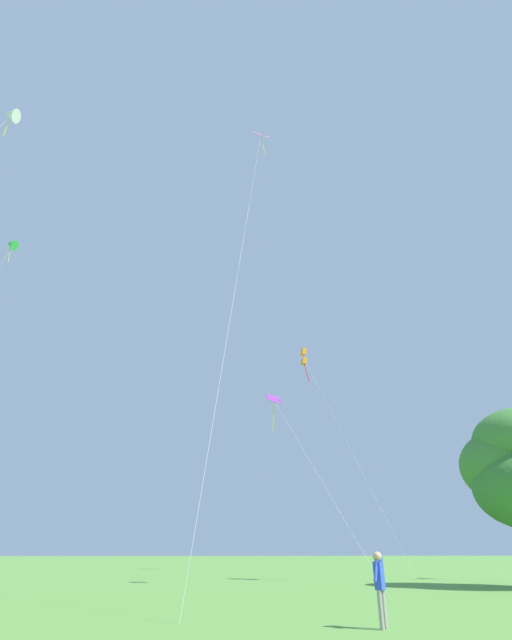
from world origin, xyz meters
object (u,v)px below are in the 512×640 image
Objects in this scene: kite_green_small at (11,245)px; kite_orange_box at (304,358)px; kite_purple_streamer at (278,410)px; kite_blue_delta at (498,469)px; person_in_blue_jacket at (380,582)px; kite_pink_low at (258,157)px; kite_white_distant at (10,115)px.

kite_orange_box is at bearing 3.57° from kite_green_small.
kite_purple_streamer is (-5.71, -18.56, -10.39)m from kite_orange_box.
kite_green_small is at bearing 161.43° from kite_blue_delta.
kite_blue_delta is 4.63× the size of person_in_blue_jacket.
kite_purple_streamer is 14.83m from kite_pink_low.
kite_white_distant is at bearing -70.14° from kite_green_small.
kite_pink_low reaches higher than person_in_blue_jacket.
kite_purple_streamer is 0.37× the size of kite_pink_low.
kite_purple_streamer is at bearing -107.10° from kite_orange_box.
kite_orange_box is 2.06× the size of kite_purple_streamer.
kite_purple_streamer is at bearing -165.17° from kite_blue_delta.
kite_orange_box is at bearing 45.02° from kite_white_distant.
kite_purple_streamer is at bearing -35.22° from kite_green_small.
kite_pink_low is 16.95× the size of person_in_blue_jacket.
kite_orange_box is at bearing 72.16° from kite_pink_low.
kite_white_distant is at bearing -134.98° from kite_orange_box.
kite_pink_low is (22.06, -21.00, -6.23)m from kite_green_small.
kite_orange_box is 22.03m from kite_purple_streamer.
kite_pink_low is 23.90m from person_in_blue_jacket.
kite_blue_delta is at bearing -58.86° from kite_orange_box.
person_in_blue_jacket is (-5.77, -32.65, -18.02)m from kite_orange_box.
kite_orange_box is at bearing 72.90° from kite_purple_streamer.
kite_pink_low is at bearing -110.97° from kite_purple_streamer.
kite_green_small is 4.17× the size of kite_blue_delta.
kite_pink_low reaches higher than kite_white_distant.
kite_orange_box is 31.10m from kite_green_small.
kite_orange_box is at bearing 79.98° from person_in_blue_jacket.
kite_green_small is 3.05× the size of kite_purple_streamer.
kite_green_small reaches higher than person_in_blue_jacket.
kite_pink_low reaches higher than kite_purple_streamer.
kite_orange_box is at bearing 121.14° from kite_blue_delta.
kite_purple_streamer is (23.70, -16.73, -20.34)m from kite_green_small.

